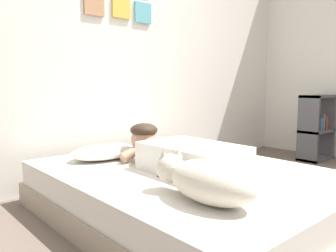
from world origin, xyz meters
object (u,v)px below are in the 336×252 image
Objects in this scene: coffee_cup at (175,153)px; cell_phone at (169,178)px; bed at (186,193)px; bookshelf at (316,127)px; pillow at (104,152)px; person_lying at (177,153)px; dog at (206,180)px.

coffee_cup is 0.57m from cell_phone.
bookshelf reaches higher than bed.
person_lying is at bearing -69.87° from pillow.
pillow is (-0.24, 0.63, 0.21)m from bed.
person_lying is 2.36m from bookshelf.
bookshelf is (2.54, 0.32, 0.07)m from cell_phone.
dog is 0.77× the size of bookshelf.
coffee_cup is at bearing -36.93° from pillow.
bed is at bearing 20.19° from cell_phone.
dog is at bearing -123.83° from coffee_cup.
coffee_cup is 2.14m from bookshelf.
cell_phone is (-0.23, -0.08, 0.16)m from bed.
person_lying is 0.34m from coffee_cup.
dog is 0.45m from cell_phone.
bed is at bearing -62.05° from person_lying.
dog is at bearing -125.98° from bed.
bed is at bearing -174.17° from bookshelf.
pillow reaches higher than cell_phone.
person_lying is 1.60× the size of dog.
pillow is 1.13m from dog.
coffee_cup is (0.42, -0.32, -0.02)m from pillow.
pillow is at bearing 171.31° from bookshelf.
person_lying is 6.57× the size of cell_phone.
coffee_cup is (0.54, 0.81, -0.07)m from dog.
cell_phone is (-0.20, -0.14, -0.10)m from person_lying.
pillow is 0.90× the size of dog.
cell_phone is at bearing -172.84° from bookshelf.
coffee_cup is (0.18, 0.31, 0.20)m from bed.
bookshelf is (2.14, -0.07, 0.03)m from coffee_cup.
cell_phone is at bearing -135.86° from coffee_cup.
bed is 3.43× the size of dog.
dog is at bearing -120.99° from person_lying.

